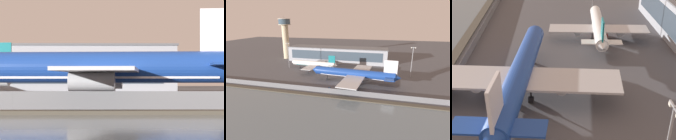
# 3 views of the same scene
# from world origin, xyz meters

# --- Properties ---
(ground_plane) EXTENTS (500.00, 500.00, 0.00)m
(ground_plane) POSITION_xyz_m (0.00, 0.00, 0.00)
(ground_plane) COLOR #4C4C51
(shoreline_seawall) EXTENTS (320.00, 3.00, 0.50)m
(shoreline_seawall) POSITION_xyz_m (0.00, -20.50, 0.25)
(shoreline_seawall) COLOR #474238
(shoreline_seawall) RESTS_ON ground
(perimeter_fence) EXTENTS (280.00, 0.10, 2.71)m
(perimeter_fence) POSITION_xyz_m (0.00, -16.00, 1.36)
(perimeter_fence) COLOR slate
(perimeter_fence) RESTS_ON ground
(cargo_jet_blue) EXTENTS (54.14, 46.68, 15.77)m
(cargo_jet_blue) POSITION_xyz_m (10.90, 1.55, 6.02)
(cargo_jet_blue) COLOR #193D93
(cargo_jet_blue) RESTS_ON ground
(baggage_tug) EXTENTS (3.57, 2.68, 1.80)m
(baggage_tug) POSITION_xyz_m (0.07, -12.98, 0.81)
(baggage_tug) COLOR red
(baggage_tug) RESTS_ON ground
(terminal_building) EXTENTS (88.64, 18.02, 13.23)m
(terminal_building) POSITION_xyz_m (-13.66, 55.12, 6.63)
(terminal_building) COLOR #9EA3AD
(terminal_building) RESTS_ON ground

